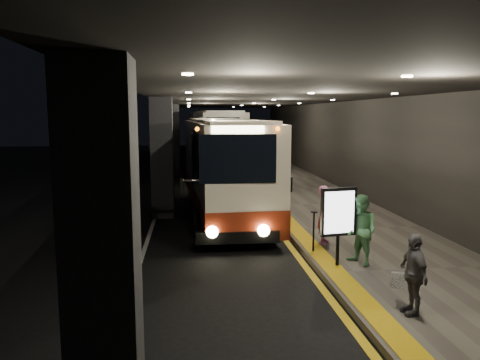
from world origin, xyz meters
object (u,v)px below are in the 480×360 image
passenger_boarding (325,215)px  stanchion_post (314,232)px  info_sign (339,213)px  coach_second (214,143)px  coach_third (207,135)px  passenger_waiting_green (361,230)px  coach_main (223,170)px  bag_polka (398,280)px  passenger_waiting_grey (413,274)px

passenger_boarding → stanchion_post: 0.99m
info_sign → stanchion_post: (-0.27, 1.21, -0.75)m
stanchion_post → coach_second: bearing=94.7°
coach_second → coach_third: (0.00, 12.29, -0.00)m
coach_third → passenger_waiting_green: coach_third is taller
coach_main → bag_polka: size_ratio=35.00×
bag_polka → coach_second: bearing=96.9°
passenger_waiting_grey → stanchion_post: size_ratio=1.41×
coach_main → info_sign: coach_main is taller
coach_second → info_sign: coach_second is taller
passenger_boarding → passenger_waiting_green: 2.02m
coach_main → bag_polka: (3.08, -8.57, -1.37)m
coach_third → passenger_waiting_green: (2.47, -33.32, -0.85)m
passenger_boarding → stanchion_post: passenger_boarding is taller
coach_main → stanchion_post: bearing=-74.1°
passenger_boarding → info_sign: (-0.26, -1.99, 0.46)m
passenger_waiting_grey → bag_polka: 1.44m
coach_main → passenger_boarding: 5.67m
coach_main → passenger_waiting_grey: size_ratio=7.47×
coach_second → bag_polka: (2.72, -22.58, -1.55)m
coach_third → coach_second: bearing=-90.0°
bag_polka → info_sign: info_sign is taller
passenger_waiting_green → info_sign: (-0.57, -0.00, 0.43)m
passenger_boarding → info_sign: 2.06m
coach_second → passenger_waiting_green: 21.19m
info_sign → stanchion_post: 1.45m
coach_third → stanchion_post: bearing=-87.1°
coach_main → coach_second: (0.36, 14.02, 0.19)m
passenger_waiting_green → bag_polka: (0.25, -1.55, -0.70)m
coach_second → bag_polka: size_ratio=38.69×
coach_third → passenger_waiting_grey: size_ratio=8.15×
bag_polka → info_sign: (-0.82, 1.55, 1.13)m
coach_main → bag_polka: 9.21m
passenger_boarding → passenger_waiting_grey: (0.23, -4.81, -0.07)m
coach_main → info_sign: bearing=-75.1°
info_sign → coach_main: bearing=98.5°
coach_main → coach_second: size_ratio=0.90×
coach_third → passenger_waiting_grey: coach_third is taller
coach_third → info_sign: bearing=-86.8°
passenger_waiting_grey → passenger_waiting_green: bearing=177.3°
passenger_boarding → stanchion_post: (-0.53, -0.79, -0.28)m
bag_polka → stanchion_post: size_ratio=0.30×
passenger_boarding → passenger_waiting_green: (0.31, -1.99, 0.04)m
coach_main → passenger_waiting_green: 7.60m
passenger_boarding → coach_third: bearing=25.1°
coach_third → stanchion_post: (1.62, -32.12, -1.18)m
info_sign → passenger_waiting_grey: bearing=-89.4°
coach_second → passenger_boarding: coach_second is taller
coach_main → coach_third: (0.36, 26.30, 0.19)m
coach_main → info_sign: (2.26, -7.02, -0.24)m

